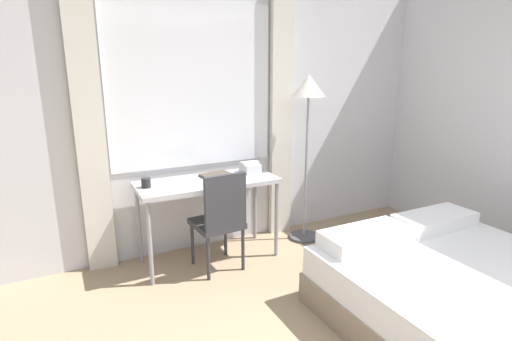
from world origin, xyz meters
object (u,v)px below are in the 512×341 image
bed (488,309)px  mug (146,183)px  standing_lamp (308,107)px  desk_chair (220,217)px  book (217,175)px  telephone (250,167)px  desk (208,187)px

bed → mug: (-1.77, 1.96, 0.58)m
standing_lamp → mug: size_ratio=20.34×
desk_chair → book: bearing=67.4°
desk_chair → telephone: desk_chair is taller
bed → mug: 2.70m
desk → bed: size_ratio=0.64×
telephone → desk_chair: bearing=-143.9°
desk → bed: bearing=-57.7°
desk_chair → mug: 0.70m
telephone → desk: bearing=-170.9°
book → mug: size_ratio=3.64×
desk_chair → bed: (1.21, -1.68, -0.27)m
telephone → book: bearing=179.8°
bed → telephone: telephone is taller
desk_chair → telephone: bearing=31.3°
bed → mug: mug is taller
telephone → bed: bearing=-69.4°
desk_chair → telephone: 0.65m
standing_lamp → telephone: bearing=172.0°
desk_chair → mug: (-0.56, 0.28, 0.31)m
desk → mug: 0.55m
desk_chair → bed: desk_chair is taller
mug → standing_lamp: bearing=-1.2°
mug → desk: bearing=-2.5°
telephone → mug: telephone is taller
standing_lamp → telephone: (-0.59, 0.08, -0.56)m
standing_lamp → book: bearing=174.9°
standing_lamp → mug: (-1.61, 0.03, -0.57)m
standing_lamp → telephone: size_ratio=9.27×
standing_lamp → mug: standing_lamp is taller
desk_chair → standing_lamp: (1.05, 0.25, 0.88)m
desk → mug: bearing=177.5°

